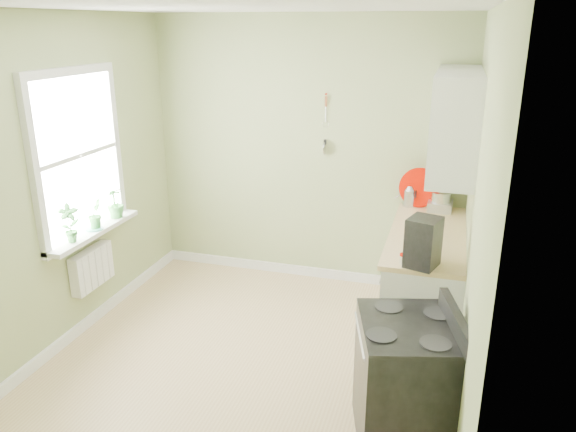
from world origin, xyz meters
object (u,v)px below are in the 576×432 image
(kettle, at_px, (409,196))
(coffee_maker, at_px, (423,243))
(stove, at_px, (406,383))
(stand_mixer, at_px, (442,189))

(kettle, height_order, coffee_maker, coffee_maker)
(stove, height_order, coffee_maker, coffee_maker)
(stand_mixer, distance_m, kettle, 0.31)
(stove, relative_size, stand_mixer, 2.17)
(coffee_maker, bearing_deg, kettle, 98.73)
(kettle, distance_m, coffee_maker, 1.44)
(stove, bearing_deg, stand_mixer, 87.88)
(coffee_maker, bearing_deg, stand_mixer, 86.70)
(coffee_maker, bearing_deg, stove, -89.97)
(kettle, bearing_deg, stove, -84.35)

